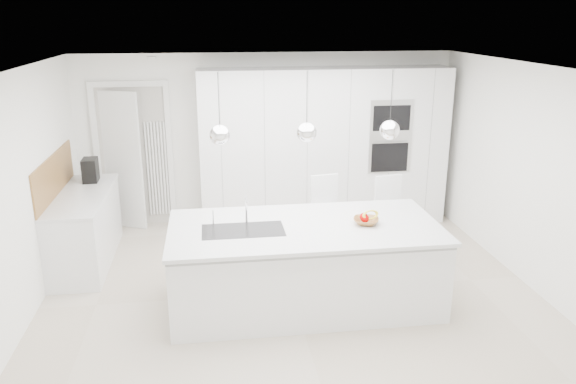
{
  "coord_description": "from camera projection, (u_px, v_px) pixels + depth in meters",
  "views": [
    {
      "loc": [
        -0.84,
        -5.67,
        3.01
      ],
      "look_at": [
        0.0,
        0.3,
        1.1
      ],
      "focal_mm": 35.0,
      "sensor_mm": 36.0,
      "label": 1
    }
  ],
  "objects": [
    {
      "name": "floor",
      "position": [
        292.0,
        292.0,
        6.38
      ],
      "size": [
        5.5,
        5.5,
        0.0
      ],
      "primitive_type": "plane",
      "color": "beige",
      "rests_on": "ground"
    },
    {
      "name": "wall_back",
      "position": [
        267.0,
        138.0,
        8.36
      ],
      "size": [
        5.5,
        0.0,
        5.5
      ],
      "primitive_type": "plane",
      "rotation": [
        1.57,
        0.0,
        0.0
      ],
      "color": "white",
      "rests_on": "ground"
    },
    {
      "name": "wall_left",
      "position": [
        21.0,
        198.0,
        5.63
      ],
      "size": [
        0.0,
        5.0,
        5.0
      ],
      "primitive_type": "plane",
      "rotation": [
        1.57,
        0.0,
        1.57
      ],
      "color": "white",
      "rests_on": "ground"
    },
    {
      "name": "ceiling",
      "position": [
        292.0,
        68.0,
        5.62
      ],
      "size": [
        5.5,
        5.5,
        0.0
      ],
      "primitive_type": "plane",
      "rotation": [
        3.14,
        0.0,
        0.0
      ],
      "color": "white",
      "rests_on": "wall_back"
    },
    {
      "name": "tall_cabinets",
      "position": [
        324.0,
        148.0,
        8.21
      ],
      "size": [
        3.6,
        0.6,
        2.3
      ],
      "primitive_type": "cube",
      "color": "white",
      "rests_on": "floor"
    },
    {
      "name": "oven_stack",
      "position": [
        391.0,
        137.0,
        7.98
      ],
      "size": [
        0.62,
        0.04,
        1.05
      ],
      "primitive_type": null,
      "color": "#A5A5A8",
      "rests_on": "tall_cabinets"
    },
    {
      "name": "doorway_frame",
      "position": [
        134.0,
        158.0,
        8.14
      ],
      "size": [
        1.11,
        0.08,
        2.13
      ],
      "primitive_type": null,
      "color": "white",
      "rests_on": "floor"
    },
    {
      "name": "hallway_door",
      "position": [
        116.0,
        161.0,
        8.06
      ],
      "size": [
        0.76,
        0.38,
        2.0
      ],
      "primitive_type": "cube",
      "rotation": [
        0.0,
        0.0,
        -0.44
      ],
      "color": "white",
      "rests_on": "floor"
    },
    {
      "name": "radiator",
      "position": [
        157.0,
        169.0,
        8.22
      ],
      "size": [
        0.32,
        0.04,
        1.4
      ],
      "primitive_type": null,
      "color": "white",
      "rests_on": "floor"
    },
    {
      "name": "left_base_cabinets",
      "position": [
        85.0,
        230.0,
        7.05
      ],
      "size": [
        0.6,
        1.8,
        0.86
      ],
      "primitive_type": "cube",
      "color": "white",
      "rests_on": "floor"
    },
    {
      "name": "left_worktop",
      "position": [
        81.0,
        196.0,
        6.92
      ],
      "size": [
        0.62,
        1.82,
        0.04
      ],
      "primitive_type": "cube",
      "color": "silver",
      "rests_on": "left_base_cabinets"
    },
    {
      "name": "oak_backsplash",
      "position": [
        54.0,
        175.0,
        6.8
      ],
      "size": [
        0.02,
        1.8,
        0.5
      ],
      "primitive_type": "cube",
      "color": "olive",
      "rests_on": "wall_left"
    },
    {
      "name": "island_base",
      "position": [
        305.0,
        268.0,
        5.98
      ],
      "size": [
        2.8,
        1.2,
        0.86
      ],
      "primitive_type": "cube",
      "color": "white",
      "rests_on": "floor"
    },
    {
      "name": "island_worktop",
      "position": [
        305.0,
        227.0,
        5.89
      ],
      "size": [
        2.84,
        1.4,
        0.04
      ],
      "primitive_type": "cube",
      "color": "silver",
      "rests_on": "island_base"
    },
    {
      "name": "island_sink",
      "position": [
        243.0,
        238.0,
        5.77
      ],
      "size": [
        0.84,
        0.44,
        0.18
      ],
      "primitive_type": null,
      "color": "#3F3F42",
      "rests_on": "island_worktop"
    },
    {
      "name": "island_tap",
      "position": [
        246.0,
        210.0,
        5.9
      ],
      "size": [
        0.02,
        0.02,
        0.3
      ],
      "primitive_type": "cylinder",
      "color": "white",
      "rests_on": "island_worktop"
    },
    {
      "name": "pendant_left",
      "position": [
        220.0,
        135.0,
        5.42
      ],
      "size": [
        0.2,
        0.2,
        0.2
      ],
      "primitive_type": "sphere",
      "color": "white",
      "rests_on": "ceiling"
    },
    {
      "name": "pendant_mid",
      "position": [
        307.0,
        133.0,
        5.53
      ],
      "size": [
        0.2,
        0.2,
        0.2
      ],
      "primitive_type": "sphere",
      "color": "white",
      "rests_on": "ceiling"
    },
    {
      "name": "pendant_right",
      "position": [
        390.0,
        130.0,
        5.65
      ],
      "size": [
        0.2,
        0.2,
        0.2
      ],
      "primitive_type": "sphere",
      "color": "white",
      "rests_on": "ceiling"
    },
    {
      "name": "fruit_bowl",
      "position": [
        366.0,
        221.0,
        5.91
      ],
      "size": [
        0.33,
        0.33,
        0.07
      ],
      "primitive_type": "imported",
      "rotation": [
        0.0,
        0.0,
        -0.29
      ],
      "color": "olive",
      "rests_on": "island_worktop"
    },
    {
      "name": "espresso_machine",
      "position": [
        90.0,
        170.0,
        7.4
      ],
      "size": [
        0.19,
        0.29,
        0.31
      ],
      "primitive_type": "cube",
      "rotation": [
        0.0,
        0.0,
        0.03
      ],
      "color": "black",
      "rests_on": "left_worktop"
    },
    {
      "name": "bar_stool_left",
      "position": [
        326.0,
        223.0,
        6.91
      ],
      "size": [
        0.45,
        0.57,
        1.13
      ],
      "primitive_type": null,
      "rotation": [
        0.0,
        0.0,
        0.15
      ],
      "color": "white",
      "rests_on": "floor"
    },
    {
      "name": "bar_stool_right",
      "position": [
        390.0,
        222.0,
        6.95
      ],
      "size": [
        0.44,
        0.56,
        1.11
      ],
      "primitive_type": null,
      "rotation": [
        0.0,
        0.0,
        0.16
      ],
      "color": "white",
      "rests_on": "floor"
    },
    {
      "name": "apple_a",
      "position": [
        364.0,
        217.0,
        5.91
      ],
      "size": [
        0.09,
        0.09,
        0.09
      ],
      "primitive_type": "sphere",
      "color": "#B00000",
      "rests_on": "fruit_bowl"
    },
    {
      "name": "apple_b",
      "position": [
        365.0,
        219.0,
        5.87
      ],
      "size": [
        0.09,
        0.09,
        0.09
      ],
      "primitive_type": "sphere",
      "color": "#B00000",
      "rests_on": "fruit_bowl"
    },
    {
      "name": "banana_bunch",
      "position": [
        370.0,
        215.0,
        5.87
      ],
      "size": [
        0.22,
        0.16,
        0.2
      ],
      "primitive_type": "torus",
      "rotation": [
        1.22,
        0.0,
        0.35
      ],
      "color": "yellow",
      "rests_on": "fruit_bowl"
    }
  ]
}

